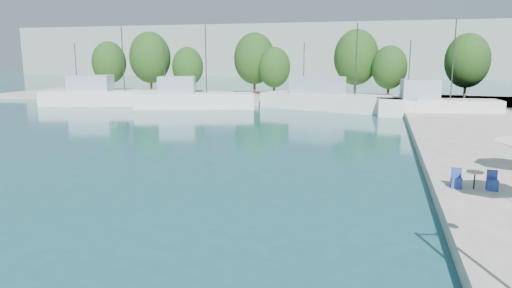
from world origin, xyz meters
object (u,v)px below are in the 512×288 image
(trawler_01, at_px, (108,97))
(trawler_03, at_px, (335,101))
(trawler_02, at_px, (192,99))
(trawler_04, at_px, (434,106))

(trawler_01, relative_size, trawler_03, 0.91)
(trawler_01, distance_m, trawler_03, 28.84)
(trawler_02, bearing_deg, trawler_04, -19.68)
(trawler_01, xyz_separation_m, trawler_04, (39.25, -1.36, 0.00))
(trawler_02, distance_m, trawler_04, 27.36)
(trawler_02, height_order, trawler_04, same)
(trawler_02, xyz_separation_m, trawler_04, (27.35, -0.74, 0.00))
(trawler_01, bearing_deg, trawler_02, -19.48)
(trawler_01, relative_size, trawler_04, 1.42)
(trawler_01, height_order, trawler_03, same)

